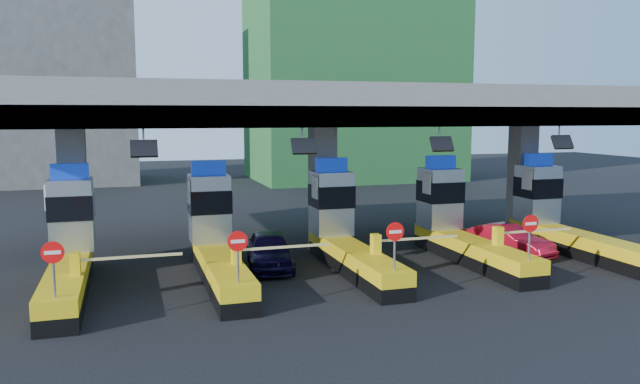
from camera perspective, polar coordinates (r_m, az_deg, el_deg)
name	(u,v)px	position (r m, az deg, el deg)	size (l,w,h in m)	color
ground	(346,267)	(24.51, 2.35, -6.89)	(120.00, 120.00, 0.00)	black
toll_canopy	(323,109)	(26.50, 0.32, 7.56)	(28.00, 12.09, 7.00)	slate
toll_lane_far_left	(70,247)	(23.20, -21.92, -4.67)	(4.43, 8.00, 4.16)	black
toll_lane_left	(215,238)	(23.31, -9.55, -4.19)	(4.43, 8.00, 4.16)	black
toll_lane_center	(343,231)	(24.47, 2.15, -3.56)	(4.43, 8.00, 4.16)	black
toll_lane_right	(457,224)	(26.53, 12.40, -2.88)	(4.43, 8.00, 4.16)	black
toll_lane_far_right	(558,218)	(29.31, 20.94, -2.25)	(4.43, 8.00, 4.16)	black
bg_building_scaffold	(352,25)	(58.51, 2.99, 15.04)	(18.00, 12.00, 28.00)	#1E5926
bg_building_concrete	(50,78)	(58.78, -23.45, 9.53)	(14.00, 10.00, 18.00)	#4C4C49
van	(270,250)	(24.24, -4.63, -5.32)	(1.69, 4.21, 1.43)	black
red_car	(508,241)	(27.37, 16.78, -4.29)	(1.39, 3.98, 1.31)	#B60E23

